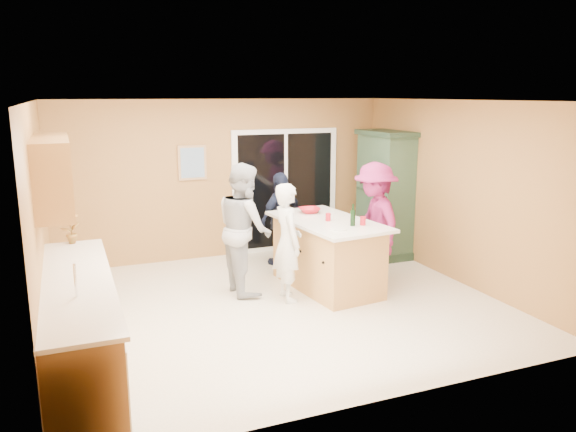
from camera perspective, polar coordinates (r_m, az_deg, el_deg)
name	(u,v)px	position (r m, az deg, el deg)	size (l,w,h in m)	color
floor	(280,305)	(7.37, -0.80, -9.02)	(5.50, 5.50, 0.00)	white
ceiling	(280,101)	(6.86, -0.87, 11.64)	(5.50, 5.00, 0.10)	white
wall_back	(226,179)	(9.34, -6.36, 3.75)	(5.50, 0.10, 2.60)	tan
wall_front	(386,261)	(4.82, 9.93, -4.54)	(5.50, 0.10, 2.60)	tan
wall_left	(40,226)	(6.56, -23.86, -0.91)	(0.10, 5.00, 2.60)	tan
wall_right	(460,193)	(8.37, 17.03, 2.28)	(0.10, 5.00, 2.60)	tan
left_cabinet_run	(80,332)	(5.80, -20.39, -11.00)	(0.65, 3.05, 1.24)	tan
upper_cabinets	(53,174)	(6.26, -22.77, 3.96)	(0.35, 1.60, 0.75)	tan
sliding_door	(285,190)	(9.68, -0.27, 2.62)	(1.90, 0.07, 2.10)	white
framed_picture	(192,163)	(9.15, -9.69, 5.36)	(0.46, 0.04, 0.56)	#AB7F55
kitchen_island	(327,256)	(7.89, 4.00, -4.08)	(1.22, 1.97, 0.98)	tan
green_hutch	(385,195)	(9.54, 9.81, 2.10)	(0.60, 1.14, 2.09)	#223726
woman_white	(288,242)	(7.34, -0.04, -2.69)	(0.57, 0.37, 1.56)	silver
woman_grey	(244,228)	(7.65, -4.45, -1.25)	(0.87, 0.68, 1.78)	#ADADAF
woman_navy	(282,219)	(8.88, -0.64, -0.29)	(0.87, 0.36, 1.49)	#191C38
woman_magenta	(375,223)	(8.12, 8.80, -0.71)	(1.13, 0.65, 1.74)	#9C2252
serving_bowl	(310,210)	(8.20, 2.21, 0.58)	(0.30, 0.30, 0.07)	#B51421
tulip_vase	(70,227)	(7.10, -21.23, -1.04)	(0.21, 0.15, 0.41)	red
tumbler_near	(328,217)	(7.69, 4.10, -0.11)	(0.07, 0.07, 0.11)	#B51421
tumbler_far	(363,221)	(7.49, 7.62, -0.49)	(0.08, 0.08, 0.11)	#B51421
wine_bottle	(353,217)	(7.42, 6.60, -0.14)	(0.07, 0.07, 0.29)	black
white_plate	(338,229)	(7.22, 5.14, -1.33)	(0.22, 0.22, 0.01)	silver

